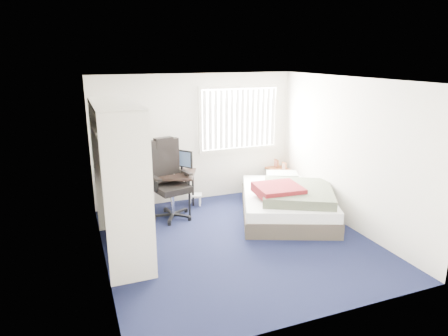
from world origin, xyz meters
TOP-DOWN VIEW (x-y plane):
  - ground at (0.00, 0.00)m, footprint 4.20×4.20m
  - room_shell at (0.00, 0.00)m, footprint 4.20×4.20m
  - window_assembly at (0.90, 2.04)m, footprint 1.72×0.09m
  - closet at (-1.67, 0.27)m, footprint 0.64×1.84m
  - desk at (-0.94, 1.75)m, footprint 1.67×1.24m
  - office_chair at (-0.74, 1.38)m, footprint 0.82×0.82m
  - footstool at (-0.15, 1.76)m, footprint 0.33×0.29m
  - nightstand at (1.75, 1.85)m, footprint 0.45×0.78m
  - bed at (1.25, 0.61)m, footprint 2.24×2.52m
  - pine_box at (-1.65, 0.02)m, footprint 0.42×0.37m

SIDE VIEW (x-z plane):
  - ground at x=0.00m, z-range 0.00..0.00m
  - pine_box at x=-1.65m, z-range 0.00..0.26m
  - footstool at x=-0.15m, z-range 0.06..0.28m
  - bed at x=1.25m, z-range -0.05..0.63m
  - nightstand at x=1.75m, z-range 0.10..0.80m
  - office_chair at x=-0.74m, z-range -0.17..1.27m
  - desk at x=-0.94m, z-range 0.17..1.38m
  - closet at x=-1.67m, z-range 0.24..2.46m
  - room_shell at x=0.00m, z-range -0.59..3.61m
  - window_assembly at x=0.90m, z-range 0.94..2.26m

